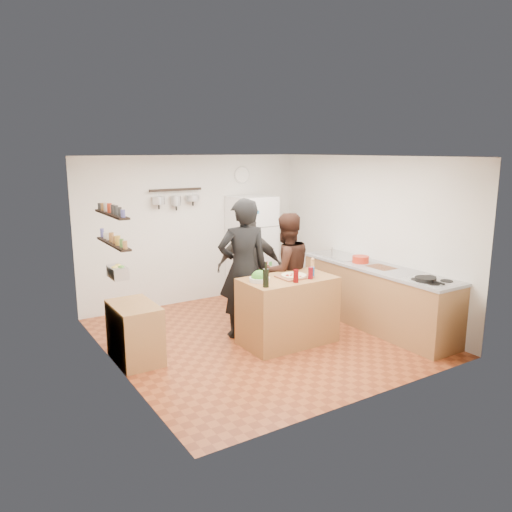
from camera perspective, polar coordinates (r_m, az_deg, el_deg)
room_shell at (r=7.10m, az=-1.24°, el=1.20°), size 4.20×4.20×4.20m
prep_island at (r=6.81m, az=3.63°, el=-6.22°), size 1.25×0.72×0.91m
pizza_board at (r=6.71m, az=4.34°, el=-2.37°), size 0.42×0.34×0.02m
pizza at (r=6.70m, az=4.35°, el=-2.22°), size 0.34×0.34×0.02m
salad_bowl at (r=6.48m, az=0.41°, el=-2.69°), size 0.27×0.27×0.05m
wine_bottle at (r=6.20m, az=1.14°, el=-2.53°), size 0.08×0.08×0.23m
wine_glass_near at (r=6.44m, az=4.58°, el=-2.30°), size 0.07×0.07×0.17m
wine_glass_far at (r=6.63m, az=6.25°, el=-1.96°), size 0.07×0.07×0.16m
pepper_mill at (r=6.96m, az=6.46°, el=-1.25°), size 0.05×0.05×0.17m
salt_canister at (r=6.75m, az=6.36°, el=-1.83°), size 0.08×0.08×0.13m
person_left at (r=6.90m, az=-1.47°, el=-1.44°), size 0.81×0.63×1.95m
person_center at (r=7.29m, az=3.42°, el=-1.73°), size 0.88×0.72×1.70m
person_back at (r=7.53m, az=-0.71°, el=-1.38°), size 1.05×0.85×1.67m
counter_run at (r=7.61m, az=13.61°, el=-4.60°), size 0.63×2.63×0.90m
stove_top at (r=6.89m, az=19.44°, el=-2.74°), size 0.60×0.62×0.02m
skillet at (r=6.82m, az=18.81°, el=-2.53°), size 0.27×0.27×0.05m
sink at (r=8.09m, az=9.48°, el=-0.04°), size 0.50×0.80×0.03m
cutting_board at (r=7.45m, az=14.11°, el=-1.32°), size 0.30×0.40×0.02m
red_bowl at (r=7.66m, az=11.87°, el=-0.38°), size 0.25×0.25×0.10m
fridge at (r=8.79m, az=-0.48°, el=1.00°), size 0.70×0.68×1.80m
wall_clock at (r=8.92m, az=-1.62°, el=9.25°), size 0.30×0.03×0.30m
spice_shelf_lower at (r=6.12m, az=-16.00°, el=1.36°), size 0.12×1.00×0.02m
spice_shelf_upper at (r=6.07m, az=-16.19°, el=4.61°), size 0.12×1.00×0.02m
produce_basket at (r=6.20m, az=-15.55°, el=-1.79°), size 0.18×0.35×0.14m
side_table at (r=6.44m, az=-13.67°, el=-8.49°), size 0.50×0.80×0.73m
pot_rack at (r=8.28m, az=-9.16°, el=7.49°), size 0.90×0.04×0.04m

